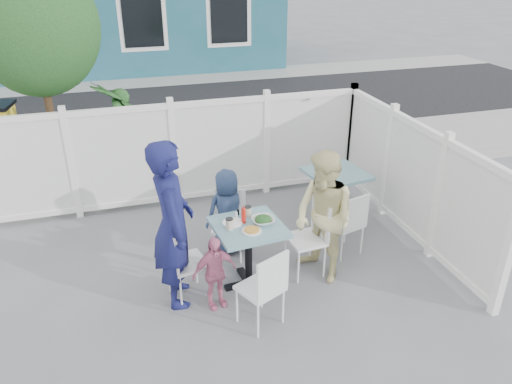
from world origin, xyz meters
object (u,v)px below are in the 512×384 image
object	(u,v)px
spare_table	(336,184)
woman	(324,218)
chair_right	(312,232)
chair_left	(181,258)
boy	(227,212)
main_table	(248,239)
man	(173,224)
toddler	(214,273)
chair_back	(229,218)
chair_near	(265,285)

from	to	relation	value
spare_table	woman	bearing A→B (deg)	-121.32
chair_right	chair_left	bearing A→B (deg)	87.95
chair_left	boy	size ratio (longest dim) A/B	0.80
main_table	chair_left	distance (m)	0.79
main_table	man	xyz separation A→B (m)	(-0.83, 0.00, 0.33)
woman	toddler	distance (m)	1.41
main_table	chair_back	size ratio (longest dim) A/B	0.96
chair_right	boy	bearing A→B (deg)	44.40
chair_left	chair_near	xyz separation A→B (m)	(0.75, -0.72, -0.00)
chair_near	chair_left	bearing A→B (deg)	111.15
chair_back	toddler	size ratio (longest dim) A/B	1.00
spare_table	man	size ratio (longest dim) A/B	0.45
chair_right	boy	xyz separation A→B (m)	(-0.85, 0.73, 0.02)
man	toddler	world-z (taller)	man
chair_left	chair_back	xyz separation A→B (m)	(0.74, 0.76, -0.02)
spare_table	chair_right	distance (m)	1.26
main_table	boy	size ratio (longest dim) A/B	0.73
chair_near	chair_back	bearing A→B (deg)	65.44
spare_table	chair_back	world-z (taller)	chair_back
chair_left	man	world-z (taller)	man
spare_table	chair_left	distance (m)	2.59
chair_near	woman	world-z (taller)	woman
main_table	man	bearing A→B (deg)	179.95
chair_left	spare_table	bearing A→B (deg)	101.86
chair_left	man	distance (m)	0.43
main_table	spare_table	world-z (taller)	spare_table
main_table	chair_left	size ratio (longest dim) A/B	0.91
chair_near	man	world-z (taller)	man
chair_back	toddler	bearing A→B (deg)	89.41
woman	chair_right	bearing A→B (deg)	-165.28
spare_table	woman	distance (m)	1.33
spare_table	toddler	world-z (taller)	toddler
boy	toddler	xyz separation A→B (m)	(-0.41, -1.06, -0.14)
chair_near	man	bearing A→B (deg)	112.24
spare_table	chair_right	world-z (taller)	chair_right
chair_near	chair_right	bearing A→B (deg)	18.82
chair_back	chair_left	bearing A→B (deg)	67.74
main_table	toddler	size ratio (longest dim) A/B	0.95
main_table	chair_right	bearing A→B (deg)	4.17
woman	chair_near	bearing A→B (deg)	-73.11
chair_back	man	xyz separation A→B (m)	(-0.79, -0.74, 0.45)
toddler	woman	bearing A→B (deg)	-3.70
chair_right	boy	distance (m)	1.13
main_table	chair_back	distance (m)	0.75
chair_left	chair_back	size ratio (longest dim) A/B	1.05
chair_right	toddler	bearing A→B (deg)	99.36
spare_table	chair_near	bearing A→B (deg)	-131.74
spare_table	woman	xyz separation A→B (m)	(-0.68, -1.12, 0.17)
chair_right	man	bearing A→B (deg)	87.10
chair_back	chair_near	xyz separation A→B (m)	(0.01, -1.48, 0.02)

